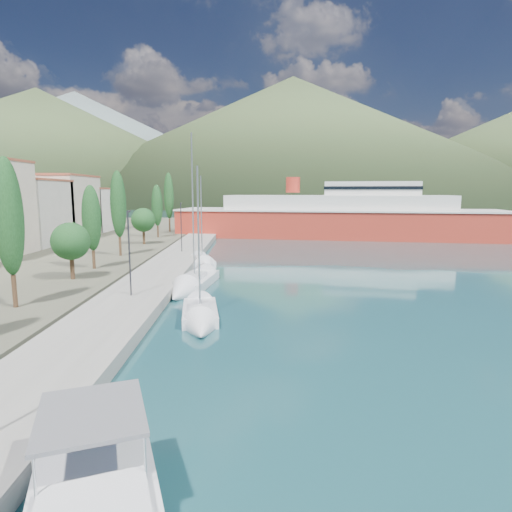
{
  "coord_description": "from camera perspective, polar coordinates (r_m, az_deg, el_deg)",
  "views": [
    {
      "loc": [
        -0.42,
        -17.05,
        8.15
      ],
      "look_at": [
        0.0,
        14.0,
        3.5
      ],
      "focal_mm": 30.0,
      "sensor_mm": 36.0,
      "label": 1
    }
  ],
  "objects": [
    {
      "name": "hills_near",
      "position": [
        403.89,
        13.76,
        14.1
      ],
      "size": [
        1010.0,
        520.0,
        115.0
      ],
      "color": "#3F522D",
      "rests_on": "ground"
    },
    {
      "name": "ferry",
      "position": [
        79.12,
        10.81,
        4.98
      ],
      "size": [
        58.85,
        23.07,
        11.44
      ],
      "color": "red",
      "rests_on": "ground"
    },
    {
      "name": "lamp_posts",
      "position": [
        32.79,
        -15.94,
        1.06
      ],
      "size": [
        0.15,
        42.8,
        6.06
      ],
      "color": "#2D2D33",
      "rests_on": "quay"
    },
    {
      "name": "sailboat_mid",
      "position": [
        35.84,
        -9.07,
        -4.19
      ],
      "size": [
        4.05,
        10.03,
        14.03
      ],
      "color": "silver",
      "rests_on": "ground"
    },
    {
      "name": "quay",
      "position": [
        44.58,
        -11.87,
        -1.68
      ],
      "size": [
        5.0,
        88.0,
        0.8
      ],
      "primitive_type": "cube",
      "color": "gray",
      "rests_on": "ground"
    },
    {
      "name": "hills_far",
      "position": [
        654.48,
        11.87,
        14.41
      ],
      "size": [
        1480.0,
        900.0,
        180.0
      ],
      "color": "slate",
      "rests_on": "ground"
    },
    {
      "name": "sailboat_near",
      "position": [
        26.82,
        -7.43,
        -8.59
      ],
      "size": [
        3.12,
        7.61,
        10.62
      ],
      "color": "silver",
      "rests_on": "ground"
    },
    {
      "name": "sailboat_far",
      "position": [
        46.9,
        -6.92,
        -1.18
      ],
      "size": [
        4.16,
        7.74,
        10.85
      ],
      "color": "silver",
      "rests_on": "ground"
    },
    {
      "name": "tree_row",
      "position": [
        51.66,
        -18.16,
        5.44
      ],
      "size": [
        3.41,
        64.46,
        11.1
      ],
      "color": "#47301E",
      "rests_on": "land_strip"
    },
    {
      "name": "ground",
      "position": [
        137.29,
        -0.6,
        5.11
      ],
      "size": [
        1400.0,
        1400.0,
        0.0
      ],
      "primitive_type": "plane",
      "color": "#1A474D"
    }
  ]
}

